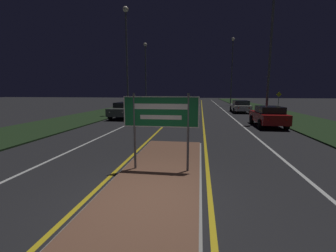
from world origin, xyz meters
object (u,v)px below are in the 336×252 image
at_px(car_receding_0, 268,116).
at_px(streetlight_left_near, 127,46).
at_px(streetlight_left_far, 146,70).
at_px(car_receding_1, 240,106).
at_px(highway_sign, 161,115).
at_px(car_approaching_0, 125,110).
at_px(car_approaching_1, 147,105).
at_px(streetlight_right_far, 232,65).
at_px(car_approaching_2, 162,101).
at_px(warning_sign, 279,100).
at_px(streetlight_right_near, 271,38).

bearing_deg(car_receding_0, streetlight_left_near, 153.99).
relative_size(streetlight_left_far, car_receding_1, 2.01).
relative_size(highway_sign, streetlight_left_near, 0.22).
distance_m(highway_sign, car_approaching_0, 14.66).
bearing_deg(car_approaching_1, streetlight_left_near, -97.34).
distance_m(streetlight_left_near, streetlight_right_far, 21.44).
relative_size(streetlight_right_far, car_approaching_2, 2.56).
distance_m(streetlight_left_far, streetlight_right_far, 15.70).
bearing_deg(car_approaching_2, highway_sign, -80.48).
distance_m(car_receding_0, car_approaching_0, 12.12).
relative_size(streetlight_left_near, car_approaching_2, 2.43).
bearing_deg(car_approaching_2, streetlight_left_near, -91.77).
xyz_separation_m(streetlight_left_far, streetlight_right_far, (12.63, 9.20, 1.54)).
relative_size(car_receding_0, warning_sign, 1.76).
relative_size(streetlight_left_far, car_receding_0, 2.18).
relative_size(streetlight_right_far, car_receding_1, 2.54).
relative_size(streetlight_left_near, streetlight_right_near, 1.04).
xyz_separation_m(highway_sign, streetlight_left_far, (-6.33, 24.16, 3.57)).
distance_m(streetlight_left_near, car_approaching_2, 19.01).
bearing_deg(streetlight_right_far, warning_sign, -72.45).
xyz_separation_m(streetlight_right_far, warning_sign, (3.84, -12.14, -5.39)).
bearing_deg(streetlight_left_near, car_receding_1, 21.43).
bearing_deg(streetlight_right_near, warning_sign, 67.47).
bearing_deg(streetlight_right_far, car_receding_1, -92.24).
height_order(car_receding_0, car_approaching_0, car_approaching_0).
distance_m(car_receding_1, warning_sign, 4.43).
relative_size(car_receding_1, car_approaching_1, 1.03).
xyz_separation_m(streetlight_left_near, streetlight_right_far, (12.55, 17.38, -0.02)).
distance_m(streetlight_right_near, car_approaching_2, 25.73).
distance_m(streetlight_left_near, warning_sign, 18.04).
height_order(car_receding_0, car_approaching_2, car_receding_0).
bearing_deg(streetlight_left_near, streetlight_left_far, 90.56).
bearing_deg(streetlight_left_far, streetlight_right_far, 36.06).
relative_size(streetlight_right_far, car_approaching_0, 2.41).
xyz_separation_m(streetlight_left_far, car_approaching_1, (0.80, -2.64, -4.61)).
relative_size(streetlight_left_far, car_approaching_2, 2.03).
relative_size(streetlight_right_near, car_approaching_0, 2.19).
bearing_deg(car_approaching_2, streetlight_right_far, -2.78).
bearing_deg(warning_sign, highway_sign, -115.56).
distance_m(highway_sign, car_receding_1, 21.53).
height_order(streetlight_left_far, warning_sign, streetlight_left_far).
height_order(car_receding_0, warning_sign, warning_sign).
bearing_deg(streetlight_left_far, streetlight_right_near, -44.22).
height_order(streetlight_left_near, car_approaching_0, streetlight_left_near).
bearing_deg(streetlight_left_near, car_receding_0, -26.01).
distance_m(highway_sign, warning_sign, 23.52).
bearing_deg(car_receding_1, warning_sign, 6.73).
xyz_separation_m(car_approaching_0, warning_sign, (15.86, 7.75, 0.70)).
bearing_deg(streetlight_left_near, highway_sign, -68.64).
xyz_separation_m(car_receding_0, car_approaching_2, (-11.61, 23.90, -0.06)).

